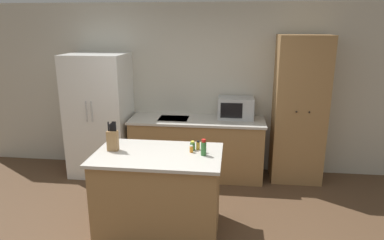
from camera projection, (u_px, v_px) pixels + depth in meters
The scene contains 13 objects.
wall_back at pixel (188, 89), 5.39m from camera, with size 7.20×0.06×2.60m.
refrigerator at pixel (100, 115), 5.26m from camera, with size 0.88×0.75×1.86m.
back_counter at pixel (197, 147), 5.26m from camera, with size 2.02×0.68×0.91m.
pantry_cabinet at pixel (299, 110), 4.98m from camera, with size 0.72×0.55×2.14m.
kitchen_island at pixel (159, 192), 3.83m from camera, with size 1.38×0.85×0.93m.
microwave at pixel (236, 108), 5.15m from camera, with size 0.53×0.36×0.32m.
knife_block at pixel (113, 140), 3.76m from camera, with size 0.12×0.08×0.33m.
spice_bottle_tall_dark at pixel (191, 149), 3.72m from camera, with size 0.04×0.04×0.08m.
spice_bottle_short_red at pixel (203, 149), 3.71m from camera, with size 0.04×0.04×0.09m.
spice_bottle_amber_oil at pixel (204, 148), 3.63m from camera, with size 0.06×0.06×0.18m.
spice_bottle_green_herb at pixel (198, 145), 3.80m from camera, with size 0.04×0.04×0.10m.
spice_bottle_pale_salt at pixel (193, 146), 3.79m from camera, with size 0.05×0.05×0.10m.
fire_extinguisher at pixel (70, 157), 5.63m from camera, with size 0.11×0.11×0.39m.
Camera 1 is at (0.71, -2.95, 2.27)m, focal length 32.00 mm.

